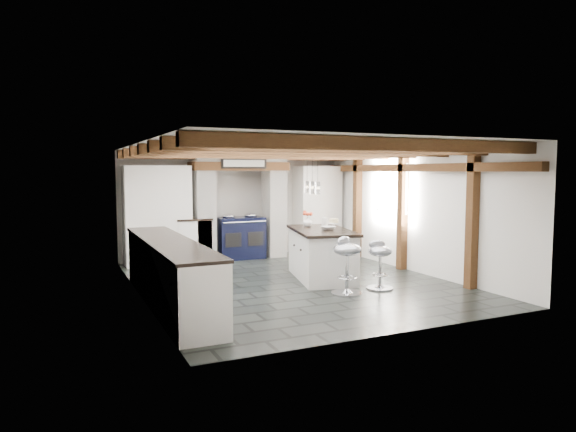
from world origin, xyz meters
name	(u,v)px	position (x,y,z in m)	size (l,w,h in m)	color
ground	(292,282)	(0.00, 0.00, 0.00)	(6.00, 6.00, 0.00)	black
room_shell	(231,215)	(-0.61, 1.42, 1.07)	(6.00, 6.03, 6.00)	silver
range_cooker	(240,237)	(0.00, 2.68, 0.47)	(1.00, 0.63, 0.99)	black
kitchen_island	(321,253)	(0.60, 0.08, 0.45)	(1.32, 1.94, 1.17)	white
bar_stool_near	(380,259)	(1.06, -1.03, 0.49)	(0.49, 0.49, 0.79)	silver
bar_stool_far	(346,259)	(0.39, -1.10, 0.55)	(0.57, 0.57, 0.89)	silver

